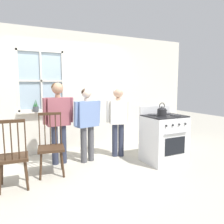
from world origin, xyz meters
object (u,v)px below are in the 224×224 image
object	(u,v)px
stove	(164,138)
kettle	(162,111)
potted_plant	(36,108)
chair_near_wall	(13,158)
person_teen_center	(87,118)
chair_by_window	(51,148)
person_adult_right	(118,116)
person_elderly_left	(58,115)

from	to	relation	value
stove	kettle	size ratio (longest dim) A/B	4.39
stove	potted_plant	distance (m)	2.71
kettle	potted_plant	bearing A→B (deg)	140.61
chair_near_wall	stove	xyz separation A→B (m)	(2.69, -0.07, 0.01)
person_teen_center	kettle	distance (m)	1.43
kettle	potted_plant	xyz separation A→B (m)	(-2.01, 1.65, 0.01)
person_teen_center	chair_by_window	bearing A→B (deg)	-170.05
chair_by_window	person_adult_right	world-z (taller)	person_adult_right
chair_by_window	potted_plant	size ratio (longest dim) A/B	3.89
chair_near_wall	person_elderly_left	bearing A→B (deg)	-134.86
chair_by_window	chair_near_wall	distance (m)	0.66
potted_plant	stove	bearing A→B (deg)	-34.90
person_elderly_left	potted_plant	world-z (taller)	person_elderly_left
chair_near_wall	person_teen_center	bearing A→B (deg)	-152.12
chair_by_window	person_teen_center	xyz separation A→B (m)	(0.76, 0.32, 0.40)
chair_near_wall	person_elderly_left	size ratio (longest dim) A/B	0.67
chair_near_wall	stove	world-z (taller)	stove
person_elderly_left	stove	size ratio (longest dim) A/B	1.43
person_adult_right	chair_by_window	bearing A→B (deg)	-150.31
person_teen_center	stove	xyz separation A→B (m)	(1.34, -0.67, -0.39)
potted_plant	chair_near_wall	bearing A→B (deg)	-109.65
chair_by_window	kettle	bearing A→B (deg)	-4.64
chair_near_wall	chair_by_window	bearing A→B (deg)	-150.95
stove	kettle	xyz separation A→B (m)	(-0.17, -0.13, 0.55)
person_adult_right	potted_plant	world-z (taller)	person_adult_right
chair_near_wall	kettle	xyz separation A→B (m)	(2.52, -0.20, 0.56)
chair_near_wall	kettle	size ratio (longest dim) A/B	4.21
chair_by_window	chair_near_wall	size ratio (longest dim) A/B	1.00
person_elderly_left	person_teen_center	size ratio (longest dim) A/B	1.07
person_teen_center	person_elderly_left	bearing A→B (deg)	153.77
person_elderly_left	person_adult_right	distance (m)	1.23
person_adult_right	potted_plant	size ratio (longest dim) A/B	5.40
kettle	person_adult_right	bearing A→B (deg)	119.98
kettle	potted_plant	world-z (taller)	potted_plant
chair_by_window	person_adult_right	size ratio (longest dim) A/B	0.72
chair_by_window	potted_plant	distance (m)	1.31
person_adult_right	potted_plant	bearing A→B (deg)	167.93
chair_by_window	kettle	distance (m)	2.07
person_adult_right	kettle	world-z (taller)	person_adult_right
person_teen_center	person_adult_right	world-z (taller)	person_adult_right
chair_by_window	person_teen_center	world-z (taller)	person_teen_center
chair_near_wall	person_adult_right	distance (m)	2.18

